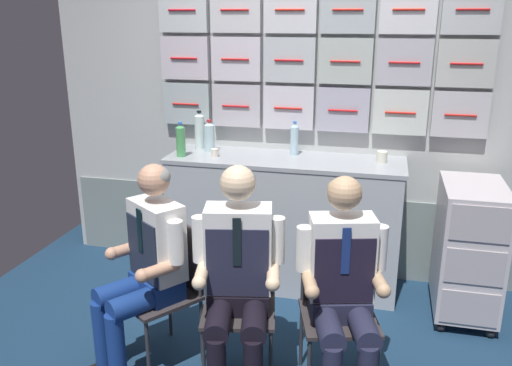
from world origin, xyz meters
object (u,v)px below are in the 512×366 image
(crew_member_left, at_px, (145,262))
(espresso_cup_small, at_px, (382,156))
(service_trolley, at_px, (468,247))
(folding_chair_right, at_px, (240,288))
(crew_member_right, at_px, (238,273))
(crew_member_by_counter, at_px, (343,284))
(folding_chair_by_counter, at_px, (337,295))
(water_bottle_blue_cap, at_px, (294,139))
(folding_chair_left, at_px, (171,278))

(crew_member_left, bearing_deg, espresso_cup_small, 45.10)
(service_trolley, distance_m, crew_member_left, 2.15)
(service_trolley, height_order, folding_chair_right, service_trolley)
(crew_member_right, relative_size, crew_member_by_counter, 1.03)
(crew_member_right, bearing_deg, folding_chair_by_counter, 22.42)
(folding_chair_right, bearing_deg, water_bottle_blue_cap, 85.74)
(espresso_cup_small, bearing_deg, folding_chair_right, -122.36)
(espresso_cup_small, bearing_deg, crew_member_right, -118.08)
(folding_chair_left, distance_m, espresso_cup_small, 1.70)
(crew_member_by_counter, bearing_deg, folding_chair_left, 172.83)
(folding_chair_left, relative_size, crew_member_left, 0.68)
(crew_member_left, height_order, crew_member_right, crew_member_right)
(folding_chair_left, relative_size, folding_chair_right, 1.00)
(water_bottle_blue_cap, bearing_deg, espresso_cup_small, -5.85)
(crew_member_right, bearing_deg, folding_chair_left, 158.52)
(crew_member_right, relative_size, water_bottle_blue_cap, 4.96)
(folding_chair_by_counter, bearing_deg, crew_member_left, -171.47)
(crew_member_right, height_order, water_bottle_blue_cap, crew_member_right)
(crew_member_right, distance_m, folding_chair_by_counter, 0.58)
(crew_member_by_counter, height_order, espresso_cup_small, crew_member_by_counter)
(folding_chair_right, relative_size, crew_member_right, 0.66)
(crew_member_left, bearing_deg, water_bottle_blue_cap, 65.11)
(water_bottle_blue_cap, distance_m, espresso_cup_small, 0.65)
(crew_member_left, xyz_separation_m, espresso_cup_small, (1.26, 1.26, 0.37))
(folding_chair_left, distance_m, water_bottle_blue_cap, 1.44)
(folding_chair_right, xyz_separation_m, crew_member_right, (0.03, -0.16, 0.18))
(crew_member_by_counter, bearing_deg, service_trolley, 53.91)
(folding_chair_left, height_order, folding_chair_by_counter, same)
(water_bottle_blue_cap, bearing_deg, folding_chair_right, -94.26)
(water_bottle_blue_cap, bearing_deg, crew_member_right, -92.43)
(folding_chair_left, relative_size, crew_member_right, 0.66)
(service_trolley, distance_m, water_bottle_blue_cap, 1.43)
(crew_member_left, distance_m, folding_chair_by_counter, 1.09)
(crew_member_right, distance_m, water_bottle_blue_cap, 1.44)
(folding_chair_right, bearing_deg, service_trolley, 34.91)
(crew_member_right, distance_m, espresso_cup_small, 1.53)
(service_trolley, relative_size, folding_chair_by_counter, 1.12)
(water_bottle_blue_cap, bearing_deg, folding_chair_by_counter, -68.84)
(service_trolley, xyz_separation_m, folding_chair_right, (-1.34, -0.94, 0.01))
(crew_member_right, xyz_separation_m, crew_member_by_counter, (0.55, 0.05, -0.02))
(folding_chair_left, distance_m, crew_member_left, 0.22)
(service_trolley, xyz_separation_m, folding_chair_left, (-1.77, -0.91, 0.01))
(folding_chair_right, xyz_separation_m, folding_chair_by_counter, (0.54, 0.05, 0.00))
(crew_member_left, xyz_separation_m, folding_chair_by_counter, (1.07, 0.16, -0.15))
(folding_chair_right, distance_m, crew_member_right, 0.24)
(folding_chair_left, bearing_deg, folding_chair_right, -3.40)
(crew_member_left, relative_size, crew_member_by_counter, 1.00)
(folding_chair_left, distance_m, crew_member_by_counter, 1.03)
(folding_chair_by_counter, bearing_deg, water_bottle_blue_cap, 111.16)
(crew_member_left, distance_m, crew_member_by_counter, 1.11)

